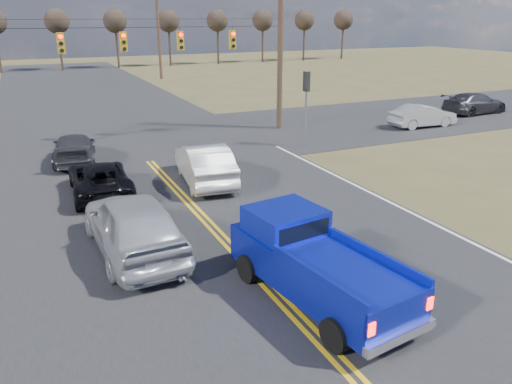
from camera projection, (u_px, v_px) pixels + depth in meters
name	position (u px, v px, depth m)	size (l,w,h in m)	color
ground	(291.00, 311.00, 11.74)	(160.00, 160.00, 0.00)	brown
road_main	(173.00, 187.00, 20.29)	(14.00, 120.00, 0.02)	#28282B
road_cross	(132.00, 143.00, 27.13)	(120.00, 12.00, 0.02)	#28282B
signal_gantry	(135.00, 47.00, 25.45)	(19.60, 4.83, 10.00)	#473323
utility_poles	(128.00, 44.00, 24.53)	(19.60, 58.32, 10.00)	#473323
treeline	(97.00, 29.00, 32.88)	(87.00, 117.80, 7.40)	#33261C
pickup_truck	(314.00, 263.00, 12.02)	(2.65, 5.44, 1.96)	black
silver_suv	(133.00, 224.00, 14.36)	(2.16, 5.37, 1.83)	#AAABB2
black_suv	(100.00, 179.00, 19.22)	(2.13, 4.61, 1.28)	black
white_car_queue	(205.00, 163.00, 20.57)	(1.73, 4.96, 1.63)	beige
dgrey_car_queue	(74.00, 148.00, 23.51)	(1.85, 4.55, 1.32)	#323237
cross_car_east_near	(423.00, 116.00, 30.92)	(4.26, 1.48, 1.40)	#A2A6AA
cross_car_east_far	(475.00, 103.00, 35.10)	(5.08, 2.06, 1.47)	#2C2C31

